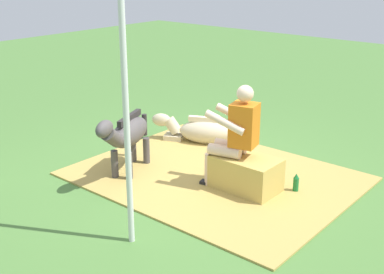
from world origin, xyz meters
TOP-DOWN VIEW (x-y plane):
  - ground_plane at (0.00, 0.00)m, footprint 24.00×24.00m
  - hay_patch at (-0.25, -0.16)m, footprint 3.41×2.65m
  - hay_bale at (-0.78, -0.09)m, footprint 0.80×0.50m
  - person_seated at (-0.63, -0.06)m, footprint 0.71×0.52m
  - pony_standing at (0.67, 0.48)m, footprint 0.69×1.28m
  - pony_lying at (0.68, -1.04)m, footprint 1.32×0.83m
  - soda_bottle at (-1.29, -0.43)m, footprint 0.07×0.07m
  - tent_pole_left at (-0.58, 1.62)m, footprint 0.06×0.06m

SIDE VIEW (x-z plane):
  - ground_plane at x=0.00m, z-range 0.00..0.00m
  - hay_patch at x=-0.25m, z-range 0.00..0.02m
  - soda_bottle at x=-1.29m, z-range 0.00..0.25m
  - pony_lying at x=0.68m, z-range -0.02..0.40m
  - hay_bale at x=-0.78m, z-range 0.00..0.43m
  - pony_standing at x=0.67m, z-range 0.09..1.01m
  - person_seated at x=-0.63m, z-range 0.06..1.37m
  - tent_pole_left at x=-0.58m, z-range 0.00..2.53m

